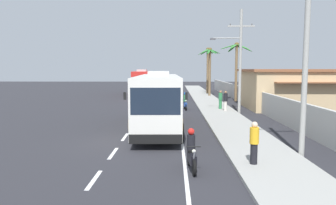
# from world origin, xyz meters

# --- Properties ---
(ground_plane) EXTENTS (160.00, 160.00, 0.00)m
(ground_plane) POSITION_xyz_m (0.00, 0.00, 0.00)
(ground_plane) COLOR #28282D
(sidewalk_kerb) EXTENTS (3.20, 90.00, 0.14)m
(sidewalk_kerb) POSITION_xyz_m (6.80, 10.00, 0.07)
(sidewalk_kerb) COLOR #999993
(sidewalk_kerb) RESTS_ON ground
(lane_markings) EXTENTS (3.41, 71.00, 0.01)m
(lane_markings) POSITION_xyz_m (1.97, 14.48, 0.00)
(lane_markings) COLOR white
(lane_markings) RESTS_ON ground
(boundary_wall) EXTENTS (0.24, 60.00, 1.87)m
(boundary_wall) POSITION_xyz_m (10.60, 14.00, 0.93)
(boundary_wall) COLOR #B2B2AD
(boundary_wall) RESTS_ON ground
(coach_bus_foreground) EXTENTS (3.21, 12.09, 3.74)m
(coach_bus_foreground) POSITION_xyz_m (1.79, 4.16, 1.95)
(coach_bus_foreground) COLOR silver
(coach_bus_foreground) RESTS_ON ground
(coach_bus_far_lane) EXTENTS (3.33, 11.53, 3.80)m
(coach_bus_far_lane) POSITION_xyz_m (-1.97, 31.37, 1.97)
(coach_bus_far_lane) COLOR red
(coach_bus_far_lane) RESTS_ON ground
(motorcycle_beside_bus) EXTENTS (0.56, 1.96, 1.66)m
(motorcycle_beside_bus) POSITION_xyz_m (3.90, 13.78, 0.67)
(motorcycle_beside_bus) COLOR black
(motorcycle_beside_bus) RESTS_ON ground
(motorcycle_trailing) EXTENTS (0.56, 1.96, 1.61)m
(motorcycle_trailing) POSITION_xyz_m (3.50, -4.60, 0.66)
(motorcycle_trailing) COLOR black
(motorcycle_trailing) RESTS_ON ground
(pedestrian_near_kerb) EXTENTS (0.36, 0.36, 1.70)m
(pedestrian_near_kerb) POSITION_xyz_m (6.00, -4.25, 1.03)
(pedestrian_near_kerb) COLOR black
(pedestrian_near_kerb) RESTS_ON sidewalk_kerb
(pedestrian_midwalk) EXTENTS (0.36, 0.36, 1.73)m
(pedestrian_midwalk) POSITION_xyz_m (7.18, 13.27, 1.05)
(pedestrian_midwalk) COLOR #2D7A47
(pedestrian_midwalk) RESTS_ON sidewalk_kerb
(pedestrian_far_walk) EXTENTS (0.36, 0.36, 1.78)m
(pedestrian_far_walk) POSITION_xyz_m (7.43, 11.84, 1.07)
(pedestrian_far_walk) COLOR beige
(pedestrian_far_walk) RESTS_ON sidewalk_kerb
(utility_pole_nearest) EXTENTS (2.49, 0.24, 9.06)m
(utility_pole_nearest) POSITION_xyz_m (8.51, -2.67, 4.74)
(utility_pole_nearest) COLOR #9E9E99
(utility_pole_nearest) RESTS_ON ground
(utility_pole_mid) EXTENTS (3.71, 0.24, 8.88)m
(utility_pole_mid) POSITION_xyz_m (8.35, 10.80, 4.74)
(utility_pole_mid) COLOR #9E9E99
(utility_pole_mid) RESTS_ON ground
(palm_nearest) EXTENTS (3.87, 3.61, 7.03)m
(palm_nearest) POSITION_xyz_m (10.26, 21.84, 5.03)
(palm_nearest) COLOR brown
(palm_nearest) RESTS_ON ground
(palm_second) EXTENTS (3.20, 3.07, 7.11)m
(palm_second) POSITION_xyz_m (7.95, 32.50, 4.81)
(palm_second) COLOR brown
(palm_second) RESTS_ON ground
(palm_third) EXTENTS (2.72, 2.81, 6.83)m
(palm_third) POSITION_xyz_m (7.79, 28.18, 4.74)
(palm_third) COLOR brown
(palm_third) RESTS_ON ground
(roadside_building) EXTENTS (10.66, 8.20, 3.87)m
(roadside_building) POSITION_xyz_m (15.04, 14.85, 1.95)
(roadside_building) COLOR tan
(roadside_building) RESTS_ON ground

